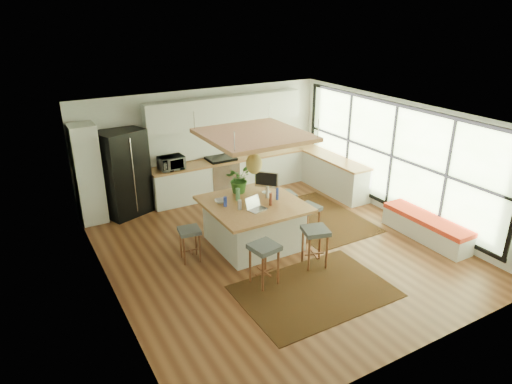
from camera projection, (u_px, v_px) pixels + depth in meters
floor at (277, 248)px, 9.24m from camera, size 7.00×7.00×0.00m
ceiling at (279, 118)px, 8.21m from camera, size 7.00×7.00×0.00m
wall_back at (204, 142)px, 11.54m from camera, size 6.50×0.00×6.50m
wall_front at (421, 273)px, 5.92m from camera, size 6.50×0.00×6.50m
wall_left at (106, 224)px, 7.24m from camera, size 0.00×7.00×7.00m
wall_right at (400, 160)px, 10.22m from camera, size 0.00×7.00×7.00m
window_wall at (399, 158)px, 10.19m from camera, size 0.10×6.20×2.60m
pantry at (88, 174)px, 10.01m from camera, size 0.55×0.60×2.25m
back_counter_base at (230, 176)px, 11.88m from camera, size 4.20×0.60×0.88m
back_counter_top at (230, 159)px, 11.70m from camera, size 4.24×0.64×0.05m
backsplash at (224, 140)px, 11.77m from camera, size 4.20×0.02×0.80m
upper_cabinets at (226, 110)px, 11.34m from camera, size 4.20×0.34×0.70m
range at (221, 175)px, 11.74m from camera, size 0.76×0.62×1.00m
right_counter_base at (330, 174)px, 12.02m from camera, size 0.60×2.50×0.88m
right_counter_top at (331, 157)px, 11.85m from camera, size 0.64×2.54×0.05m
window_bench at (426, 228)px, 9.54m from camera, size 0.52×2.00×0.50m
ceiling_panel at (254, 149)px, 8.64m from camera, size 1.86×1.86×0.80m
rug_near at (315, 291)px, 7.85m from camera, size 2.60×1.80×0.01m
rug_right at (318, 218)px, 10.53m from camera, size 1.80×2.60×0.01m
fridge at (123, 176)px, 10.46m from camera, size 1.21×1.08×2.02m
island at (253, 223)px, 9.25m from camera, size 1.85×1.85×0.93m
stool_near_left at (264, 266)px, 7.94m from camera, size 0.52×0.52×0.78m
stool_near_right at (315, 249)px, 8.51m from camera, size 0.56×0.56×0.77m
stool_right_front at (307, 223)px, 9.52m from camera, size 0.50×0.50×0.74m
stool_right_back at (285, 207)px, 10.26m from camera, size 0.46×0.46×0.70m
stool_left_side at (190, 243)px, 8.69m from camera, size 0.45×0.45×0.67m
laptop at (257, 204)px, 8.69m from camera, size 0.44×0.46×0.27m
monitor at (266, 181)px, 9.45m from camera, size 0.48×0.50×0.47m
microwave at (171, 161)px, 10.84m from camera, size 0.60×0.36×0.40m
island_plant at (239, 182)px, 9.49m from camera, size 0.80×0.81×0.47m
island_bowl at (221, 201)px, 9.06m from camera, size 0.29×0.29×0.06m
island_bottle_0 at (226, 202)px, 8.86m from camera, size 0.07×0.07×0.19m
island_bottle_1 at (239, 205)px, 8.73m from camera, size 0.07×0.07×0.19m
island_bottle_2 at (272, 201)px, 8.91m from camera, size 0.07×0.07×0.19m
island_bottle_3 at (267, 194)px, 9.23m from camera, size 0.07×0.07×0.19m
island_bottle_4 at (239, 196)px, 9.14m from camera, size 0.07×0.07×0.19m
island_bottle_5 at (277, 195)px, 9.18m from camera, size 0.07×0.07×0.19m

